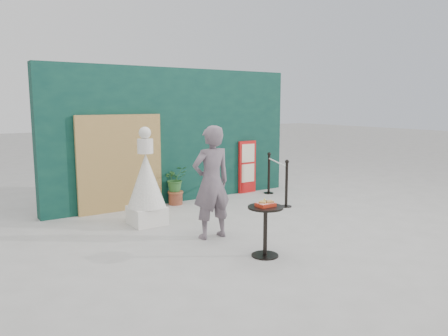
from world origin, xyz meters
The scene contains 10 objects.
ground centered at (0.00, 0.00, 0.00)m, with size 60.00×60.00×0.00m, color #ADAAA5.
back_wall centered at (0.00, 3.15, 1.50)m, with size 6.00×0.30×3.00m, color #0A2D28.
bamboo_fence centered at (-1.40, 2.94, 1.00)m, with size 1.80×0.08×2.00m, color tan.
woman centered at (-0.84, 0.33, 0.94)m, with size 0.68×0.45×1.88m, color slate.
menu_board centered at (1.90, 2.95, 0.65)m, with size 0.50×0.07×1.30m.
statue centered at (-1.39, 1.70, 0.74)m, with size 0.71×0.71×1.81m.
cafe_table centered at (-0.68, -0.87, 0.50)m, with size 0.52×0.52×0.75m.
food_basket centered at (-0.68, -0.87, 0.79)m, with size 0.26×0.19×0.11m.
planter centered at (-0.20, 2.81, 0.50)m, with size 0.51×0.44×0.86m.
stanchion_barrier centered at (1.97, 1.91, 0.49)m, with size 0.84×1.54×1.03m.
Camera 1 is at (-4.65, -5.62, 2.23)m, focal length 35.00 mm.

